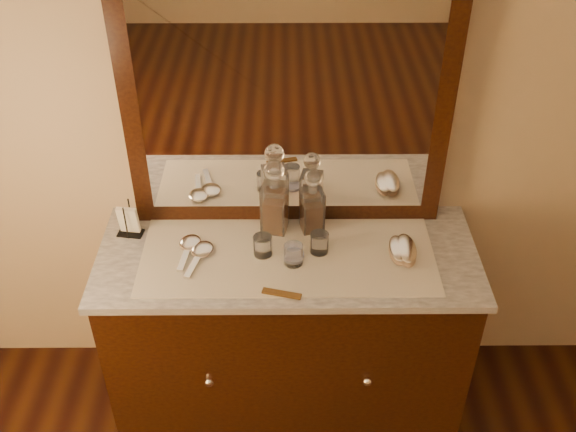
% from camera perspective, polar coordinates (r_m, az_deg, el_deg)
% --- Properties ---
extents(dresser_cabinet, '(1.40, 0.55, 0.82)m').
position_cam_1_polar(dresser_cabinet, '(2.81, -0.01, -10.07)').
color(dresser_cabinet, black).
rests_on(dresser_cabinet, floor).
extents(dresser_plinth, '(1.46, 0.59, 0.08)m').
position_cam_1_polar(dresser_plinth, '(3.09, -0.01, -14.74)').
color(dresser_plinth, black).
rests_on(dresser_plinth, floor).
extents(knob_left, '(0.04, 0.04, 0.04)m').
position_cam_1_polar(knob_left, '(2.61, -6.78, -14.00)').
color(knob_left, silver).
rests_on(knob_left, dresser_cabinet).
extents(knob_right, '(0.04, 0.04, 0.04)m').
position_cam_1_polar(knob_right, '(2.61, 6.83, -13.93)').
color(knob_right, silver).
rests_on(knob_right, dresser_cabinet).
extents(marble_top, '(1.44, 0.59, 0.03)m').
position_cam_1_polar(marble_top, '(2.52, -0.01, -3.45)').
color(marble_top, silver).
rests_on(marble_top, dresser_cabinet).
extents(mirror_frame, '(1.20, 0.08, 1.00)m').
position_cam_1_polar(mirror_frame, '(2.43, -0.05, 9.64)').
color(mirror_frame, black).
rests_on(mirror_frame, marble_top).
extents(mirror_glass, '(1.06, 0.01, 0.86)m').
position_cam_1_polar(mirror_glass, '(2.40, -0.05, 9.27)').
color(mirror_glass, white).
rests_on(mirror_glass, marble_top).
extents(lace_runner, '(1.10, 0.45, 0.00)m').
position_cam_1_polar(lace_runner, '(2.49, -0.01, -3.45)').
color(lace_runner, silver).
rests_on(lace_runner, marble_top).
extents(pin_dish, '(0.08, 0.08, 0.01)m').
position_cam_1_polar(pin_dish, '(2.48, 0.57, -3.32)').
color(pin_dish, white).
rests_on(pin_dish, lace_runner).
extents(comb, '(0.14, 0.06, 0.01)m').
position_cam_1_polar(comb, '(2.33, -0.55, -6.69)').
color(comb, brown).
rests_on(comb, lace_runner).
extents(napkin_rack, '(0.10, 0.07, 0.15)m').
position_cam_1_polar(napkin_rack, '(2.63, -13.54, -0.48)').
color(napkin_rack, black).
rests_on(napkin_rack, marble_top).
extents(decanter_left, '(0.11, 0.11, 0.31)m').
position_cam_1_polar(decanter_left, '(2.55, -1.17, 1.07)').
color(decanter_left, '#964B15').
rests_on(decanter_left, lace_runner).
extents(decanter_right, '(0.10, 0.10, 0.27)m').
position_cam_1_polar(decanter_right, '(2.56, 2.10, 0.82)').
color(decanter_right, '#964B15').
rests_on(decanter_right, lace_runner).
extents(brush_near, '(0.07, 0.15, 0.04)m').
position_cam_1_polar(brush_near, '(2.51, 9.44, -2.92)').
color(brush_near, '#A17F63').
rests_on(brush_near, lace_runner).
extents(brush_far, '(0.08, 0.17, 0.05)m').
position_cam_1_polar(brush_far, '(2.51, 10.12, -2.92)').
color(brush_far, '#A17F63').
rests_on(brush_far, lace_runner).
extents(hand_mirror_outer, '(0.10, 0.22, 0.02)m').
position_cam_1_polar(hand_mirror_outer, '(2.55, -8.52, -2.55)').
color(hand_mirror_outer, silver).
rests_on(hand_mirror_outer, lace_runner).
extents(hand_mirror_inner, '(0.11, 0.22, 0.02)m').
position_cam_1_polar(hand_mirror_inner, '(2.51, -7.54, -3.13)').
color(hand_mirror_inner, silver).
rests_on(hand_mirror_inner, lace_runner).
extents(tumblers, '(0.28, 0.14, 0.08)m').
position_cam_1_polar(tumblers, '(2.46, 0.33, -2.73)').
color(tumblers, white).
rests_on(tumblers, lace_runner).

